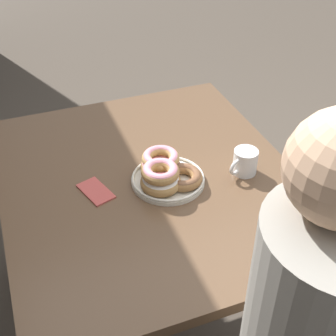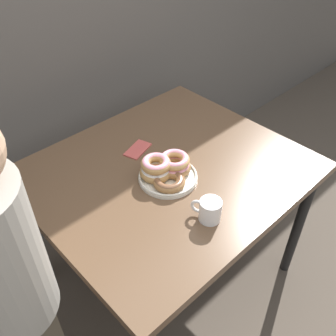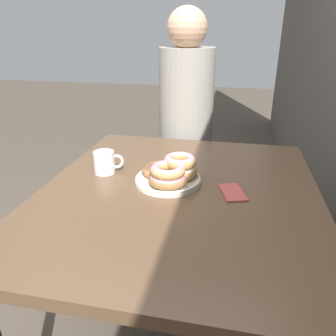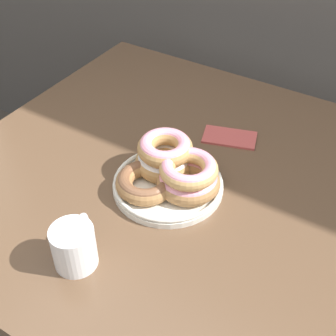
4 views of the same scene
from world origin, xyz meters
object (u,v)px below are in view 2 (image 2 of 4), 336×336
dining_table (168,181)px  napkin (138,149)px  coffee_mug (209,210)px  donut_plate (166,170)px  person_figure (4,304)px

dining_table → napkin: napkin is taller
dining_table → coffee_mug: bearing=-105.5°
coffee_mug → napkin: size_ratio=0.77×
napkin → donut_plate: bearing=-99.1°
coffee_mug → napkin: 0.51m
donut_plate → coffee_mug: bearing=-98.4°
person_figure → coffee_mug: bearing=-17.0°
dining_table → person_figure: size_ratio=0.80×
donut_plate → napkin: (0.04, 0.23, -0.04)m
dining_table → person_figure: 0.81m
dining_table → coffee_mug: (-0.09, -0.32, 0.12)m
donut_plate → person_figure: person_figure is taller
dining_table → person_figure: person_figure is taller
donut_plate → person_figure: 0.76m
dining_table → napkin: bearing=92.9°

